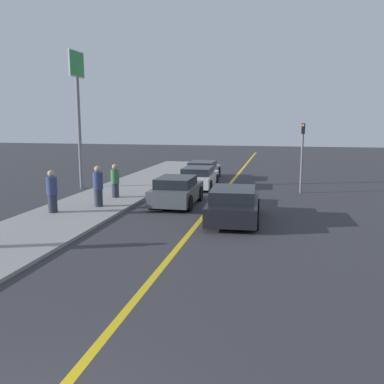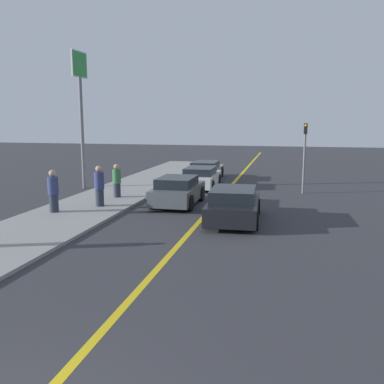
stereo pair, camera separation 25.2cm
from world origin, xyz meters
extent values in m
cube|color=gold|center=(0.00, 18.00, 0.00)|extent=(0.20, 60.00, 0.01)
cube|color=gray|center=(-5.42, 17.20, 0.06)|extent=(3.80, 34.41, 0.11)
cube|color=black|center=(1.28, 12.94, 0.52)|extent=(2.08, 4.33, 0.68)
cube|color=black|center=(1.28, 12.72, 1.09)|extent=(1.77, 2.41, 0.46)
cylinder|color=black|center=(0.33, 14.21, 0.33)|extent=(0.25, 0.68, 0.67)
cylinder|color=black|center=(2.11, 14.29, 0.33)|extent=(0.25, 0.68, 0.67)
cylinder|color=black|center=(0.45, 11.58, 0.33)|extent=(0.25, 0.68, 0.67)
cylinder|color=black|center=(2.24, 11.66, 0.33)|extent=(0.25, 0.68, 0.67)
cube|color=#4C5156|center=(-1.65, 15.52, 0.54)|extent=(1.79, 3.93, 0.69)
cube|color=black|center=(-1.65, 15.32, 1.10)|extent=(1.58, 2.16, 0.44)
cylinder|color=black|center=(-2.50, 16.74, 0.36)|extent=(0.22, 0.71, 0.71)
cylinder|color=black|center=(-0.80, 16.73, 0.36)|extent=(0.22, 0.71, 0.71)
cylinder|color=black|center=(-2.50, 14.30, 0.36)|extent=(0.22, 0.71, 0.71)
cylinder|color=black|center=(-0.80, 14.30, 0.36)|extent=(0.22, 0.71, 0.71)
cube|color=silver|center=(-1.65, 20.81, 0.48)|extent=(1.87, 4.22, 0.61)
cube|color=black|center=(-1.65, 20.60, 0.99)|extent=(1.62, 2.33, 0.42)
cylinder|color=black|center=(-2.53, 22.09, 0.31)|extent=(0.23, 0.63, 0.63)
cylinder|color=black|center=(-0.82, 22.12, 0.31)|extent=(0.23, 0.63, 0.63)
cylinder|color=black|center=(-2.49, 19.49, 0.31)|extent=(0.23, 0.63, 0.63)
cylinder|color=black|center=(-0.77, 19.52, 0.31)|extent=(0.23, 0.63, 0.63)
cube|color=#9E9EA3|center=(-2.03, 24.22, 0.49)|extent=(1.81, 4.14, 0.59)
cube|color=black|center=(-2.03, 24.02, 0.98)|extent=(1.58, 2.28, 0.41)
cylinder|color=black|center=(-2.88, 25.50, 0.35)|extent=(0.22, 0.71, 0.70)
cylinder|color=black|center=(-1.19, 25.51, 0.35)|extent=(0.22, 0.71, 0.70)
cylinder|color=black|center=(-2.87, 22.94, 0.35)|extent=(0.22, 0.71, 0.70)
cylinder|color=black|center=(-1.17, 22.95, 0.35)|extent=(0.22, 0.71, 0.70)
cylinder|color=#282D3D|center=(-6.19, 12.37, 0.48)|extent=(0.37, 0.37, 0.74)
cylinder|color=navy|center=(-6.19, 12.37, 1.23)|extent=(0.44, 0.44, 0.74)
sphere|color=tan|center=(-6.19, 12.37, 1.74)|extent=(0.29, 0.29, 0.29)
cylinder|color=#282D3D|center=(-4.85, 13.94, 0.49)|extent=(0.37, 0.37, 0.76)
cylinder|color=navy|center=(-4.85, 13.94, 1.26)|extent=(0.44, 0.44, 0.76)
sphere|color=tan|center=(-4.85, 13.94, 1.78)|extent=(0.28, 0.28, 0.28)
cylinder|color=#282D3D|center=(-4.96, 16.18, 0.46)|extent=(0.35, 0.35, 0.69)
cylinder|color=#336B3D|center=(-4.96, 16.18, 1.15)|extent=(0.41, 0.41, 0.69)
sphere|color=tan|center=(-4.96, 16.18, 1.63)|extent=(0.27, 0.27, 0.27)
cylinder|color=slate|center=(4.11, 20.02, 1.86)|extent=(0.12, 0.12, 3.72)
cube|color=black|center=(4.11, 19.84, 3.45)|extent=(0.18, 0.18, 0.55)
sphere|color=orange|center=(4.11, 19.75, 3.61)|extent=(0.14, 0.14, 0.14)
cylinder|color=slate|center=(-8.14, 18.94, 3.13)|extent=(0.20, 0.20, 6.27)
cube|color=silver|center=(-8.14, 18.94, 6.92)|extent=(0.08, 1.70, 1.43)
cube|color=#238438|center=(-8.14, 18.94, 6.92)|extent=(0.12, 1.58, 1.31)
camera|label=1|loc=(3.08, -3.47, 3.97)|focal=40.00mm
camera|label=2|loc=(3.33, -3.41, 3.97)|focal=40.00mm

